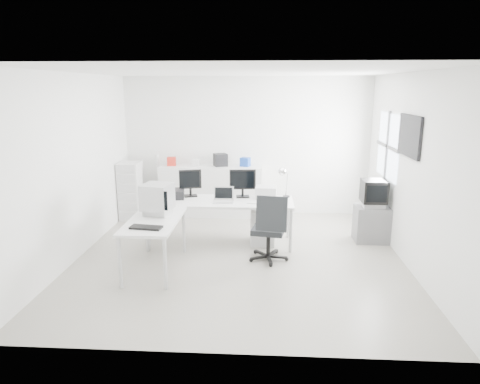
# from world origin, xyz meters

# --- Properties ---
(floor) EXTENTS (5.00, 5.00, 0.01)m
(floor) POSITION_xyz_m (0.00, 0.00, 0.00)
(floor) COLOR beige
(floor) RESTS_ON ground
(ceiling) EXTENTS (5.00, 5.00, 0.01)m
(ceiling) POSITION_xyz_m (0.00, 0.00, 2.80)
(ceiling) COLOR white
(ceiling) RESTS_ON back_wall
(back_wall) EXTENTS (5.00, 0.02, 2.80)m
(back_wall) POSITION_xyz_m (0.00, 2.50, 1.40)
(back_wall) COLOR white
(back_wall) RESTS_ON floor
(left_wall) EXTENTS (0.02, 5.00, 2.80)m
(left_wall) POSITION_xyz_m (-2.50, 0.00, 1.40)
(left_wall) COLOR white
(left_wall) RESTS_ON floor
(right_wall) EXTENTS (0.02, 5.00, 2.80)m
(right_wall) POSITION_xyz_m (2.50, 0.00, 1.40)
(right_wall) COLOR white
(right_wall) RESTS_ON floor
(window) EXTENTS (0.02, 1.20, 1.10)m
(window) POSITION_xyz_m (2.48, 1.20, 1.60)
(window) COLOR white
(window) RESTS_ON right_wall
(wall_picture) EXTENTS (0.04, 0.90, 0.60)m
(wall_picture) POSITION_xyz_m (2.47, 0.10, 1.90)
(wall_picture) COLOR black
(wall_picture) RESTS_ON right_wall
(main_desk) EXTENTS (2.40, 0.80, 0.75)m
(main_desk) POSITION_xyz_m (-0.34, 0.61, 0.38)
(main_desk) COLOR silver
(main_desk) RESTS_ON floor
(side_desk) EXTENTS (0.70, 1.40, 0.75)m
(side_desk) POSITION_xyz_m (-1.19, -0.49, 0.38)
(side_desk) COLOR silver
(side_desk) RESTS_ON floor
(drawer_pedestal) EXTENTS (0.40, 0.50, 0.60)m
(drawer_pedestal) POSITION_xyz_m (0.36, 0.66, 0.30)
(drawer_pedestal) COLOR silver
(drawer_pedestal) RESTS_ON floor
(inkjet_printer) EXTENTS (0.47, 0.39, 0.15)m
(inkjet_printer) POSITION_xyz_m (-1.19, 0.71, 0.82)
(inkjet_printer) COLOR black
(inkjet_printer) RESTS_ON main_desk
(lcd_monitor_small) EXTENTS (0.42, 0.31, 0.48)m
(lcd_monitor_small) POSITION_xyz_m (-0.89, 0.86, 0.99)
(lcd_monitor_small) COLOR black
(lcd_monitor_small) RESTS_ON main_desk
(lcd_monitor_large) EXTENTS (0.46, 0.22, 0.46)m
(lcd_monitor_large) POSITION_xyz_m (0.01, 0.86, 0.98)
(lcd_monitor_large) COLOR black
(lcd_monitor_large) RESTS_ON main_desk
(laptop) EXTENTS (0.30, 0.31, 0.19)m
(laptop) POSITION_xyz_m (-0.29, 0.51, 0.85)
(laptop) COLOR #B7B7BA
(laptop) RESTS_ON main_desk
(white_keyboard) EXTENTS (0.42, 0.18, 0.02)m
(white_keyboard) POSITION_xyz_m (0.31, 0.46, 0.76)
(white_keyboard) COLOR silver
(white_keyboard) RESTS_ON main_desk
(white_mouse) EXTENTS (0.06, 0.06, 0.06)m
(white_mouse) POSITION_xyz_m (0.61, 0.51, 0.78)
(white_mouse) COLOR silver
(white_mouse) RESTS_ON main_desk
(laser_printer) EXTENTS (0.36, 0.32, 0.20)m
(laser_printer) POSITION_xyz_m (0.41, 0.83, 0.85)
(laser_printer) COLOR #BABABA
(laser_printer) RESTS_ON main_desk
(desk_lamp) EXTENTS (0.18, 0.18, 0.46)m
(desk_lamp) POSITION_xyz_m (0.76, 0.91, 0.98)
(desk_lamp) COLOR silver
(desk_lamp) RESTS_ON main_desk
(crt_monitor) EXTENTS (0.51, 0.51, 0.49)m
(crt_monitor) POSITION_xyz_m (-1.19, -0.24, 1.00)
(crt_monitor) COLOR #B7B7BA
(crt_monitor) RESTS_ON side_desk
(black_keyboard) EXTENTS (0.44, 0.23, 0.03)m
(black_keyboard) POSITION_xyz_m (-1.19, -0.89, 0.76)
(black_keyboard) COLOR black
(black_keyboard) RESTS_ON side_desk
(office_chair) EXTENTS (0.71, 0.71, 1.07)m
(office_chair) POSITION_xyz_m (0.45, -0.06, 0.53)
(office_chair) COLOR #232628
(office_chair) RESTS_ON floor
(tv_cabinet) EXTENTS (0.56, 0.46, 0.61)m
(tv_cabinet) POSITION_xyz_m (2.22, 0.87, 0.31)
(tv_cabinet) COLOR slate
(tv_cabinet) RESTS_ON floor
(crt_tv) EXTENTS (0.50, 0.48, 0.45)m
(crt_tv) POSITION_xyz_m (2.22, 0.87, 0.84)
(crt_tv) COLOR black
(crt_tv) RESTS_ON tv_cabinet
(sideboard) EXTENTS (2.07, 0.52, 1.03)m
(sideboard) POSITION_xyz_m (-0.71, 2.24, 0.52)
(sideboard) COLOR silver
(sideboard) RESTS_ON floor
(clutter_box_a) EXTENTS (0.19, 0.17, 0.17)m
(clutter_box_a) POSITION_xyz_m (-1.51, 2.24, 1.12)
(clutter_box_a) COLOR red
(clutter_box_a) RESTS_ON sideboard
(clutter_box_b) EXTENTS (0.15, 0.14, 0.14)m
(clutter_box_b) POSITION_xyz_m (-1.01, 2.24, 1.10)
(clutter_box_b) COLOR silver
(clutter_box_b) RESTS_ON sideboard
(clutter_box_c) EXTENTS (0.32, 0.31, 0.25)m
(clutter_box_c) POSITION_xyz_m (-0.51, 2.24, 1.16)
(clutter_box_c) COLOR black
(clutter_box_c) RESTS_ON sideboard
(clutter_box_d) EXTENTS (0.22, 0.21, 0.18)m
(clutter_box_d) POSITION_xyz_m (-0.01, 2.24, 1.12)
(clutter_box_d) COLOR #1740A5
(clutter_box_d) RESTS_ON sideboard
(clutter_bottle) EXTENTS (0.07, 0.07, 0.22)m
(clutter_bottle) POSITION_xyz_m (-1.81, 2.28, 1.14)
(clutter_bottle) COLOR silver
(clutter_bottle) RESTS_ON sideboard
(filing_cabinet) EXTENTS (0.40, 0.48, 1.15)m
(filing_cabinet) POSITION_xyz_m (-2.28, 1.90, 0.57)
(filing_cabinet) COLOR silver
(filing_cabinet) RESTS_ON floor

